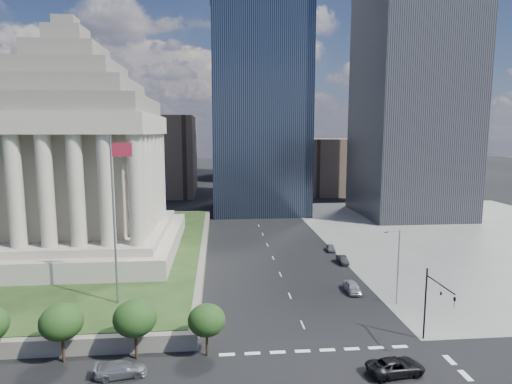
{
  "coord_description": "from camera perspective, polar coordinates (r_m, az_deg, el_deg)",
  "views": [
    {
      "loc": [
        -9.67,
        -26.79,
        22.41
      ],
      "look_at": [
        -5.28,
        22.53,
        15.47
      ],
      "focal_mm": 30.0,
      "sensor_mm": 36.0,
      "label": 1
    }
  ],
  "objects": [
    {
      "name": "traffic_signal_ne",
      "position": [
        49.24,
        22.67,
        -13.05
      ],
      "size": [
        0.3,
        5.74,
        8.0
      ],
      "color": "black",
      "rests_on": "ground"
    },
    {
      "name": "pickup_truck",
      "position": [
        44.95,
        18.15,
        -21.23
      ],
      "size": [
        5.72,
        3.23,
        1.51
      ],
      "primitive_type": "imported",
      "rotation": [
        0.0,
        0.0,
        1.71
      ],
      "color": "black",
      "rests_on": "ground"
    },
    {
      "name": "parked_sedan_far",
      "position": [
        83.02,
        9.95,
        -7.35
      ],
      "size": [
        1.97,
        3.85,
        1.25
      ],
      "primitive_type": "imported",
      "rotation": [
        0.0,
        0.0,
        -0.14
      ],
      "color": "slate",
      "rests_on": "ground"
    },
    {
      "name": "suv_grey",
      "position": [
        44.54,
        -17.53,
        -21.61
      ],
      "size": [
        4.92,
        2.57,
        1.36
      ],
      "primitive_type": "imported",
      "rotation": [
        0.0,
        0.0,
        1.72
      ],
      "color": "slate",
      "rests_on": "ground"
    },
    {
      "name": "building_filler_nw",
      "position": [
        158.32,
        -12.51,
        4.75
      ],
      "size": [
        24.0,
        30.0,
        28.0
      ],
      "primitive_type": "cube",
      "color": "brown",
      "rests_on": "ground"
    },
    {
      "name": "building_filler_ne",
      "position": [
        162.71,
        9.78,
        3.49
      ],
      "size": [
        20.0,
        30.0,
        20.0
      ],
      "primitive_type": "cube",
      "color": "brown",
      "rests_on": "ground"
    },
    {
      "name": "plaza_lawn",
      "position": [
        86.99,
        -29.09,
        -6.72
      ],
      "size": [
        64.0,
        68.0,
        0.1
      ],
      "primitive_type": "cube",
      "color": "#1D3114",
      "rests_on": "plaza_terrace"
    },
    {
      "name": "flagpole",
      "position": [
        53.04,
        -18.27,
        -2.52
      ],
      "size": [
        2.52,
        0.24,
        20.0
      ],
      "color": "slate",
      "rests_on": "plaza_lawn"
    },
    {
      "name": "street_lamp_north",
      "position": [
        59.09,
        18.28,
        -8.9
      ],
      "size": [
        2.13,
        0.22,
        10.0
      ],
      "color": "slate",
      "rests_on": "ground"
    },
    {
      "name": "midrise_glass",
      "position": [
        122.58,
        0.39,
        11.53
      ],
      "size": [
        26.0,
        26.0,
        60.0
      ],
      "primitive_type": "cube",
      "color": "black",
      "rests_on": "ground"
    },
    {
      "name": "plaza_terrace",
      "position": [
        87.22,
        -29.05,
        -7.32
      ],
      "size": [
        66.0,
        70.0,
        1.8
      ],
      "primitive_type": "cube",
      "color": "#666057",
      "rests_on": "ground"
    },
    {
      "name": "war_memorial",
      "position": [
        78.65,
        -23.27,
        6.6
      ],
      "size": [
        34.0,
        34.0,
        39.0
      ],
      "primitive_type": null,
      "color": "#A99F8D",
      "rests_on": "plaza_lawn"
    },
    {
      "name": "sidewalk_ne",
      "position": [
        105.51,
        27.02,
        -5.16
      ],
      "size": [
        68.0,
        90.0,
        0.03
      ],
      "primitive_type": "cube",
      "color": "slate",
      "rests_on": "ground"
    },
    {
      "name": "parked_sedan_near",
      "position": [
        63.18,
        12.72,
        -12.27
      ],
      "size": [
        1.86,
        4.44,
        1.5
      ],
      "primitive_type": "imported",
      "rotation": [
        0.0,
        0.0,
        -0.02
      ],
      "color": "#A0A3A8",
      "rests_on": "ground"
    },
    {
      "name": "parked_sedan_mid",
      "position": [
        75.86,
        11.48,
        -8.86
      ],
      "size": [
        1.39,
        3.87,
        1.27
      ],
      "primitive_type": "imported",
      "rotation": [
        0.0,
        0.0,
        -0.01
      ],
      "color": "black",
      "rests_on": "ground"
    },
    {
      "name": "highrise_ne",
      "position": [
        126.21,
        20.52,
        20.12
      ],
      "size": [
        26.0,
        28.0,
        100.0
      ],
      "primitive_type": "cube",
      "color": "black",
      "rests_on": "ground"
    },
    {
      "name": "ground",
      "position": [
        129.12,
        -0.72,
        -2.01
      ],
      "size": [
        500.0,
        500.0,
        0.0
      ],
      "primitive_type": "plane",
      "color": "black",
      "rests_on": "ground"
    }
  ]
}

